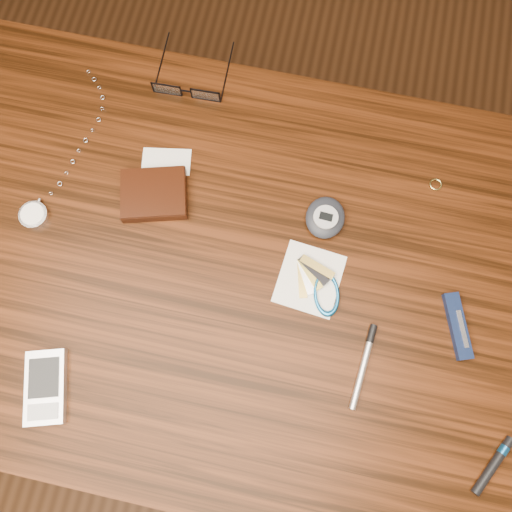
% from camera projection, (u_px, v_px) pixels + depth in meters
% --- Properties ---
extents(ground, '(3.80, 3.80, 0.00)m').
position_uv_depth(ground, '(236.00, 326.00, 1.48)').
color(ground, '#472814').
rests_on(ground, ground).
extents(desk, '(1.00, 0.70, 0.75)m').
position_uv_depth(desk, '(222.00, 278.00, 0.86)').
color(desk, '#391809').
rests_on(desk, ground).
extents(wallet_and_card, '(0.12, 0.15, 0.02)m').
position_uv_depth(wallet_and_card, '(154.00, 193.00, 0.78)').
color(wallet_and_card, black).
rests_on(wallet_and_card, desk).
extents(eyeglasses, '(0.12, 0.12, 0.03)m').
position_uv_depth(eyeglasses, '(187.00, 89.00, 0.83)').
color(eyeglasses, black).
rests_on(eyeglasses, desk).
extents(gold_ring, '(0.02, 0.02, 0.00)m').
position_uv_depth(gold_ring, '(436.00, 184.00, 0.79)').
color(gold_ring, '#DBC568').
rests_on(gold_ring, desk).
extents(pocket_watch, '(0.08, 0.29, 0.01)m').
position_uv_depth(pocket_watch, '(37.00, 210.00, 0.78)').
color(pocket_watch, silver).
rests_on(pocket_watch, desk).
extents(pda_phone, '(0.08, 0.11, 0.02)m').
position_uv_depth(pda_phone, '(46.00, 387.00, 0.71)').
color(pda_phone, silver).
rests_on(pda_phone, desk).
extents(pedometer, '(0.06, 0.07, 0.03)m').
position_uv_depth(pedometer, '(325.00, 218.00, 0.77)').
color(pedometer, '#1F202A').
rests_on(pedometer, desk).
extents(notepad_keys, '(0.11, 0.11, 0.01)m').
position_uv_depth(notepad_keys, '(318.00, 285.00, 0.75)').
color(notepad_keys, white).
rests_on(notepad_keys, desk).
extents(pocket_knife, '(0.05, 0.10, 0.01)m').
position_uv_depth(pocket_knife, '(458.00, 326.00, 0.73)').
color(pocket_knife, '#0B1334').
rests_on(pocket_knife, desk).
extents(silver_pen, '(0.02, 0.12, 0.01)m').
position_uv_depth(silver_pen, '(365.00, 360.00, 0.72)').
color(silver_pen, silver).
rests_on(silver_pen, desk).
extents(black_blue_pen, '(0.05, 0.09, 0.01)m').
position_uv_depth(black_blue_pen, '(495.00, 464.00, 0.68)').
color(black_blue_pen, black).
rests_on(black_blue_pen, desk).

